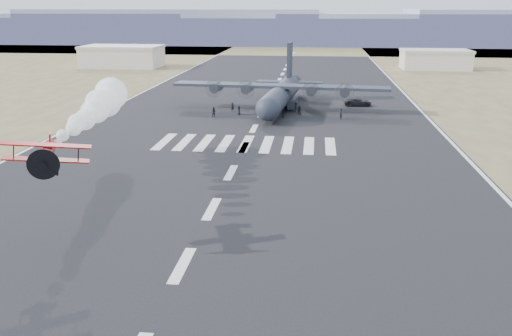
% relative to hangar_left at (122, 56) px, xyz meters
% --- Properties ---
extents(scrub_far, '(500.00, 80.00, 0.00)m').
position_rel_hangar_left_xyz_m(scrub_far, '(52.00, 85.00, -3.41)').
color(scrub_far, brown).
rests_on(scrub_far, ground).
extents(runway_markings, '(60.00, 260.00, 0.01)m').
position_rel_hangar_left_xyz_m(runway_markings, '(52.00, -85.00, -3.40)').
color(runway_markings, silver).
rests_on(runway_markings, ground).
extents(ridge_seg_b, '(150.00, 50.00, 15.00)m').
position_rel_hangar_left_xyz_m(ridge_seg_b, '(-78.00, 115.00, 4.09)').
color(ridge_seg_b, '#838AA7').
rests_on(ridge_seg_b, ground).
extents(ridge_seg_c, '(150.00, 50.00, 17.00)m').
position_rel_hangar_left_xyz_m(ridge_seg_c, '(-13.00, 115.00, 5.09)').
color(ridge_seg_c, '#838AA7').
rests_on(ridge_seg_c, ground).
extents(ridge_seg_d, '(150.00, 50.00, 13.00)m').
position_rel_hangar_left_xyz_m(ridge_seg_d, '(52.00, 115.00, 3.09)').
color(ridge_seg_d, '#838AA7').
rests_on(ridge_seg_d, ground).
extents(ridge_seg_e, '(150.00, 50.00, 15.00)m').
position_rel_hangar_left_xyz_m(ridge_seg_e, '(117.00, 115.00, 4.09)').
color(ridge_seg_e, '#838AA7').
rests_on(ridge_seg_e, ground).
extents(hangar_left, '(24.50, 14.50, 6.70)m').
position_rel_hangar_left_xyz_m(hangar_left, '(0.00, 0.00, 0.00)').
color(hangar_left, beige).
rests_on(hangar_left, ground).
extents(hangar_right, '(20.50, 12.50, 5.90)m').
position_rel_hangar_left_xyz_m(hangar_right, '(98.00, 5.00, -0.40)').
color(hangar_right, beige).
rests_on(hangar_right, ground).
extents(aerobatic_biplane, '(6.80, 6.21, 2.93)m').
position_rel_hangar_left_xyz_m(aerobatic_biplane, '(40.54, -130.24, 4.33)').
color(aerobatic_biplane, red).
extents(smoke_trail, '(7.36, 28.17, 4.24)m').
position_rel_hangar_left_xyz_m(smoke_trail, '(36.12, -106.85, 4.52)').
color(smoke_trail, white).
extents(transport_aircraft, '(40.59, 33.37, 11.71)m').
position_rel_hangar_left_xyz_m(transport_aircraft, '(55.17, -66.60, -0.39)').
color(transport_aircraft, '#202331').
rests_on(transport_aircraft, ground).
extents(support_vehicle, '(5.44, 2.66, 1.49)m').
position_rel_hangar_left_xyz_m(support_vehicle, '(70.00, -62.41, -2.66)').
color(support_vehicle, black).
rests_on(support_vehicle, ground).
extents(crew_a, '(0.81, 0.80, 1.72)m').
position_rel_hangar_left_xyz_m(crew_a, '(46.41, -71.11, -2.55)').
color(crew_a, black).
rests_on(crew_a, ground).
extents(crew_b, '(0.99, 0.82, 1.76)m').
position_rel_hangar_left_xyz_m(crew_b, '(43.90, -76.36, -2.53)').
color(crew_b, black).
rests_on(crew_b, ground).
extents(crew_c, '(0.97, 1.25, 1.75)m').
position_rel_hangar_left_xyz_m(crew_c, '(58.10, -70.07, -2.53)').
color(crew_c, black).
rests_on(crew_c, ground).
extents(crew_d, '(1.17, 0.86, 1.79)m').
position_rel_hangar_left_xyz_m(crew_d, '(56.10, -75.67, -2.51)').
color(crew_d, black).
rests_on(crew_d, ground).
extents(crew_e, '(0.67, 0.88, 1.60)m').
position_rel_hangar_left_xyz_m(crew_e, '(48.00, -73.96, -2.61)').
color(crew_e, black).
rests_on(crew_e, ground).
extents(crew_f, '(1.56, 0.99, 1.60)m').
position_rel_hangar_left_xyz_m(crew_f, '(54.68, -69.59, -2.61)').
color(crew_f, black).
rests_on(crew_f, ground).
extents(crew_g, '(0.73, 0.82, 1.89)m').
position_rel_hangar_left_xyz_m(crew_g, '(66.14, -76.00, -2.46)').
color(crew_g, black).
rests_on(crew_g, ground).
extents(crew_h, '(0.77, 0.49, 1.56)m').
position_rel_hangar_left_xyz_m(crew_h, '(58.78, -72.01, -2.63)').
color(crew_h, black).
rests_on(crew_h, ground).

